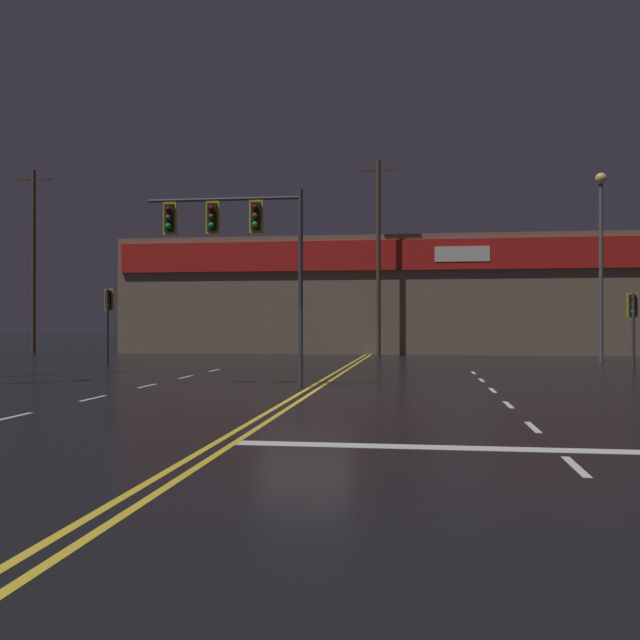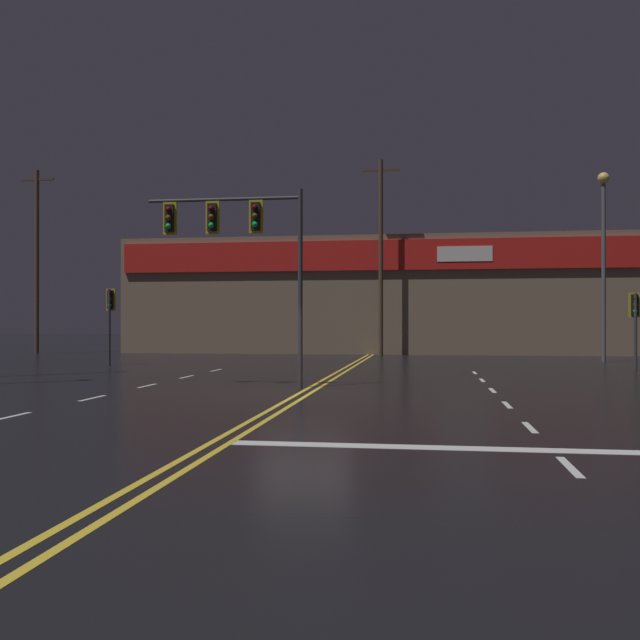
# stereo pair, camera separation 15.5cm
# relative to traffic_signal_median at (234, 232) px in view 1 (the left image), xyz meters

# --- Properties ---
(ground_plane) EXTENTS (200.00, 200.00, 0.00)m
(ground_plane) POSITION_rel_traffic_signal_median_xyz_m (2.43, -1.94, -4.63)
(ground_plane) COLOR black
(road_markings) EXTENTS (15.19, 60.00, 0.01)m
(road_markings) POSITION_rel_traffic_signal_median_xyz_m (3.42, -3.45, -4.62)
(road_markings) COLOR gold
(road_markings) RESTS_ON ground
(traffic_signal_median) EXTENTS (4.76, 0.36, 5.88)m
(traffic_signal_median) POSITION_rel_traffic_signal_median_xyz_m (0.00, 0.00, 0.00)
(traffic_signal_median) COLOR #38383D
(traffic_signal_median) RESTS_ON ground
(traffic_signal_corner_northeast) EXTENTS (0.42, 0.36, 3.13)m
(traffic_signal_corner_northeast) POSITION_rel_traffic_signal_median_xyz_m (14.00, 9.33, -2.33)
(traffic_signal_corner_northeast) COLOR #38383D
(traffic_signal_corner_northeast) RESTS_ON ground
(traffic_signal_corner_northwest) EXTENTS (0.42, 0.36, 3.45)m
(traffic_signal_corner_northwest) POSITION_rel_traffic_signal_median_xyz_m (-8.33, 9.53, -2.09)
(traffic_signal_corner_northwest) COLOR #38383D
(traffic_signal_corner_northwest) RESTS_ON ground
(streetlight_median_approach) EXTENTS (0.56, 0.56, 9.26)m
(streetlight_median_approach) POSITION_rel_traffic_signal_median_xyz_m (14.30, 15.59, 1.30)
(streetlight_median_approach) COLOR #59595E
(streetlight_median_approach) RESTS_ON ground
(building_backdrop) EXTENTS (31.78, 10.23, 7.26)m
(building_backdrop) POSITION_rel_traffic_signal_median_xyz_m (2.44, 27.10, -0.98)
(building_backdrop) COLOR #7A6651
(building_backdrop) RESTS_ON ground
(utility_pole_row) EXTENTS (45.41, 0.26, 11.51)m
(utility_pole_row) POSITION_rel_traffic_signal_median_xyz_m (2.17, 20.85, 1.08)
(utility_pole_row) COLOR #4C3828
(utility_pole_row) RESTS_ON ground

